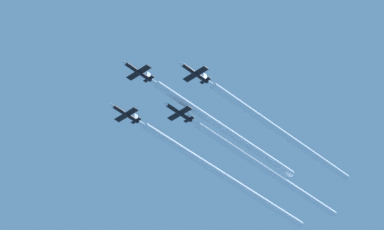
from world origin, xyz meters
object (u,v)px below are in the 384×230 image
(jet_left_wingman, at_px, (194,72))
(jet_slot, at_px, (178,112))
(jet_right_wingman, at_px, (124,113))
(jet_lead, at_px, (137,71))

(jet_left_wingman, bearing_deg, jet_slot, -30.58)
(jet_left_wingman, height_order, jet_right_wingman, jet_right_wingman)
(jet_lead, relative_size, jet_left_wingman, 1.00)
(jet_lead, height_order, jet_slot, jet_lead)
(jet_left_wingman, distance_m, jet_slot, 17.18)
(jet_left_wingman, relative_size, jet_slot, 1.00)
(jet_lead, bearing_deg, jet_right_wingman, -32.81)
(jet_lead, xyz_separation_m, jet_left_wingman, (-13.77, -9.86, -2.46))
(jet_left_wingman, distance_m, jet_right_wingman, 28.71)
(jet_left_wingman, xyz_separation_m, jet_slot, (14.72, -8.70, -1.73))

